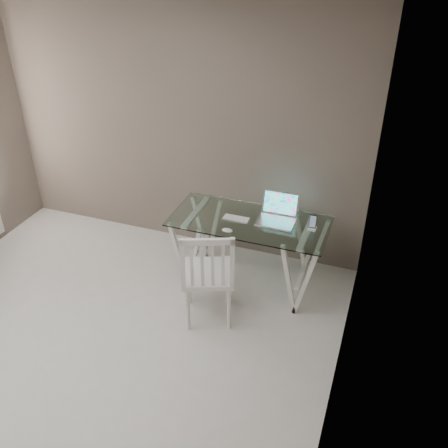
{
  "coord_description": "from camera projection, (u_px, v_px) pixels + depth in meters",
  "views": [
    {
      "loc": [
        2.11,
        -2.23,
        3.2
      ],
      "look_at": [
        0.82,
        1.36,
        0.85
      ],
      "focal_mm": 40.0,
      "sensor_mm": 36.0,
      "label": 1
    }
  ],
  "objects": [
    {
      "name": "keyboard",
      "position": [
        236.0,
        218.0,
        4.76
      ],
      "size": [
        0.26,
        0.11,
        0.01
      ],
      "primitive_type": "cube",
      "color": "silver",
      "rests_on": "desk"
    },
    {
      "name": "chair",
      "position": [
        208.0,
        273.0,
        4.35
      ],
      "size": [
        0.59,
        0.59,
        1.0
      ],
      "rotation": [
        0.0,
        0.0,
        0.38
      ],
      "color": "white",
      "rests_on": "ground"
    },
    {
      "name": "laptop",
      "position": [
        278.0,
        214.0,
        4.73
      ],
      "size": [
        0.35,
        0.32,
        0.24
      ],
      "color": "silver",
      "rests_on": "desk"
    },
    {
      "name": "mouse",
      "position": [
        227.0,
        230.0,
        4.56
      ],
      "size": [
        0.1,
        0.06,
        0.03
      ],
      "primitive_type": "ellipsoid",
      "color": "silver",
      "rests_on": "desk"
    },
    {
      "name": "desk",
      "position": [
        249.0,
        252.0,
        4.92
      ],
      "size": [
        1.5,
        0.7,
        0.75
      ],
      "color": "silver",
      "rests_on": "ground"
    },
    {
      "name": "room",
      "position": [
        25.0,
        188.0,
        3.21
      ],
      "size": [
        4.5,
        4.52,
        2.71
      ],
      "color": "beige",
      "rests_on": "ground"
    },
    {
      "name": "phone_dock",
      "position": [
        312.0,
        225.0,
        4.58
      ],
      "size": [
        0.08,
        0.08,
        0.14
      ],
      "color": "white",
      "rests_on": "desk"
    }
  ]
}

